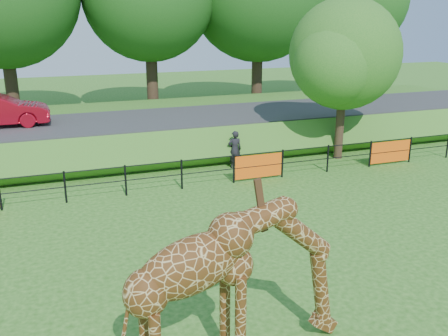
% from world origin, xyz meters
% --- Properties ---
extents(ground, '(90.00, 90.00, 0.00)m').
position_xyz_m(ground, '(0.00, 0.00, 0.00)').
color(ground, '#235816').
rests_on(ground, ground).
extents(giraffe, '(4.39, 1.37, 3.09)m').
position_xyz_m(giraffe, '(-1.54, -1.46, 1.54)').
color(giraffe, '#502B10').
rests_on(giraffe, ground).
extents(perimeter_fence, '(28.07, 0.10, 1.10)m').
position_xyz_m(perimeter_fence, '(0.00, 8.00, 0.55)').
color(perimeter_fence, black).
rests_on(perimeter_fence, ground).
extents(embankment, '(40.00, 9.00, 1.30)m').
position_xyz_m(embankment, '(0.00, 15.50, 0.65)').
color(embankment, '#235816').
rests_on(embankment, ground).
extents(road, '(40.00, 5.00, 0.12)m').
position_xyz_m(road, '(0.00, 14.00, 1.36)').
color(road, '#2E2E31').
rests_on(road, embankment).
extents(visitor, '(0.60, 0.42, 1.54)m').
position_xyz_m(visitor, '(2.73, 9.80, 0.77)').
color(visitor, black).
rests_on(visitor, ground).
extents(tree_east, '(5.40, 4.71, 6.76)m').
position_xyz_m(tree_east, '(7.60, 9.63, 4.28)').
color(tree_east, '#2F1F15').
rests_on(tree_east, ground).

